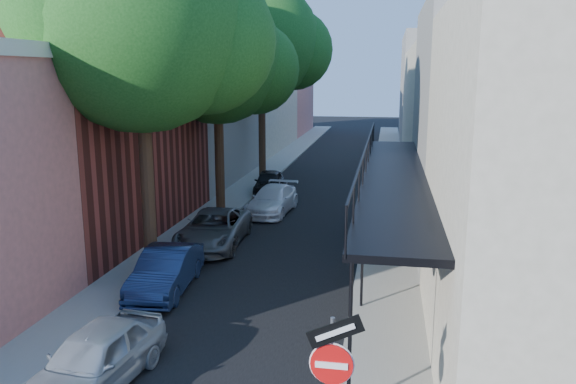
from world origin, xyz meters
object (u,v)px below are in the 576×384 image
at_px(oak_mid, 227,61).
at_px(parked_car_d, 272,200).
at_px(parked_car_a, 95,359).
at_px(parked_car_e, 269,182).
at_px(parked_car_c, 214,229).
at_px(oak_far, 269,43).
at_px(oak_near, 156,28).
at_px(sign_post, 332,371).
at_px(parked_car_b, 166,271).

relative_size(oak_mid, parked_car_d, 2.35).
relative_size(parked_car_a, parked_car_d, 0.89).
distance_m(parked_car_d, parked_car_e, 4.46).
xyz_separation_m(parked_car_c, parked_car_d, (1.17, 5.46, -0.04)).
bearing_deg(oak_far, oak_near, -90.04).
bearing_deg(parked_car_c, parked_car_e, 86.71).
bearing_deg(sign_post, parked_car_b, 127.95).
xyz_separation_m(oak_mid, parked_car_e, (0.93, 4.59, -6.42)).
xyz_separation_m(oak_mid, oak_far, (0.06, 9.04, 1.20)).
bearing_deg(parked_car_e, parked_car_c, -96.48).
height_order(parked_car_a, parked_car_b, parked_car_a).
relative_size(parked_car_a, parked_car_e, 1.05).
bearing_deg(oak_near, parked_car_e, 85.99).
relative_size(oak_far, parked_car_c, 2.48).
bearing_deg(parked_car_d, parked_car_b, -92.37).
distance_m(sign_post, oak_near, 12.77).
relative_size(parked_car_b, parked_car_d, 0.91).
xyz_separation_m(parked_car_b, parked_car_c, (0.03, 4.68, 0.01)).
xyz_separation_m(oak_mid, parked_car_c, (0.85, -5.20, -6.39)).
bearing_deg(parked_car_c, oak_far, 90.36).
xyz_separation_m(oak_near, parked_car_b, (0.77, -1.90, -7.23)).
height_order(oak_mid, parked_car_b, oak_mid).
xyz_separation_m(sign_post, parked_car_e, (-5.64, 21.84, -1.40)).
relative_size(oak_far, parked_car_b, 3.01).
xyz_separation_m(oak_far, parked_car_b, (0.75, -18.91, -7.61)).
xyz_separation_m(oak_near, parked_car_c, (0.80, 2.77, -7.21)).
relative_size(parked_car_b, parked_car_e, 1.07).
bearing_deg(parked_car_a, oak_far, 99.81).
height_order(parked_car_b, parked_car_c, parked_car_c).
height_order(parked_car_a, parked_car_d, parked_car_a).
height_order(parked_car_c, parked_car_d, parked_car_c).
relative_size(sign_post, parked_car_a, 0.77).
xyz_separation_m(oak_near, oak_mid, (-0.05, 7.97, -0.82)).
distance_m(oak_mid, parked_car_d, 6.74).
relative_size(parked_car_c, parked_car_e, 1.29).
relative_size(sign_post, parked_car_e, 0.81).
bearing_deg(parked_car_b, oak_far, 87.96).
distance_m(sign_post, parked_car_c, 13.42).
bearing_deg(oak_near, oak_far, 89.96).
bearing_deg(oak_mid, oak_near, -89.63).
height_order(oak_far, parked_car_a, oak_far).
bearing_deg(oak_mid, parked_car_b, -85.26).
bearing_deg(parked_car_b, parked_car_d, 78.92).
height_order(oak_near, parked_car_e, oak_near).
height_order(oak_far, parked_car_b, oak_far).
distance_m(parked_car_a, parked_car_b, 5.41).
distance_m(sign_post, parked_car_b, 9.47).
distance_m(oak_far, parked_car_a, 25.48).
height_order(sign_post, parked_car_a, sign_post).
relative_size(oak_far, parked_car_a, 3.06).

